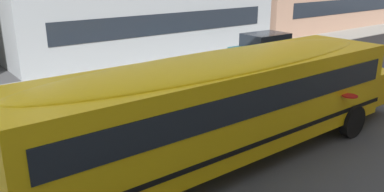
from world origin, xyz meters
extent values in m
plane|color=#424244|center=(0.00, 0.00, 0.00)|extent=(400.00, 400.00, 0.00)
cube|color=silver|center=(0.00, 0.00, 0.00)|extent=(110.00, 0.16, 0.01)
cube|color=yellow|center=(3.97, -1.91, 1.54)|extent=(10.59, 2.45, 2.12)
cube|color=yellow|center=(10.03, -1.89, 1.01)|extent=(1.55, 2.03, 1.06)
cube|color=black|center=(10.80, -1.89, 0.65)|extent=(0.20, 2.40, 0.35)
cube|color=black|center=(3.97, -1.91, 1.92)|extent=(9.95, 2.48, 0.62)
cube|color=black|center=(3.97, -1.91, 0.91)|extent=(10.61, 2.48, 0.12)
ellipsoid|color=yellow|center=(3.97, -1.91, 2.60)|extent=(10.16, 2.25, 0.35)
cylinder|color=red|center=(7.36, -3.28, 1.43)|extent=(0.42, 0.42, 0.03)
cylinder|color=black|center=(7.99, -0.70, 0.48)|extent=(0.96, 0.27, 0.96)
cylinder|color=black|center=(8.00, -3.10, 0.48)|extent=(0.96, 0.27, 0.96)
cylinder|color=black|center=(-0.05, -0.73, 0.48)|extent=(0.96, 0.27, 0.96)
cube|color=#195B66|center=(13.01, 4.71, 0.65)|extent=(3.97, 1.87, 0.70)
cube|color=black|center=(12.86, 4.72, 1.32)|extent=(2.27, 1.66, 0.64)
cylinder|color=black|center=(14.35, 5.50, 0.30)|extent=(0.61, 0.21, 0.60)
cylinder|color=black|center=(14.27, 3.80, 0.30)|extent=(0.61, 0.21, 0.60)
cylinder|color=black|center=(11.75, 5.62, 0.30)|extent=(0.61, 0.21, 0.60)
cylinder|color=black|center=(11.68, 3.92, 0.30)|extent=(0.61, 0.21, 0.60)
cube|color=black|center=(10.12, 9.12, 1.92)|extent=(13.62, 0.04, 1.10)
cube|color=black|center=(29.71, 9.12, 1.92)|extent=(18.26, 0.04, 1.10)
camera|label=1|loc=(-2.23, -8.64, 4.70)|focal=36.55mm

